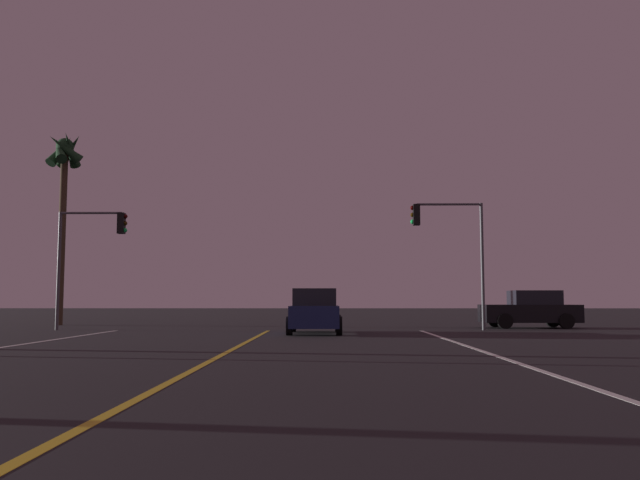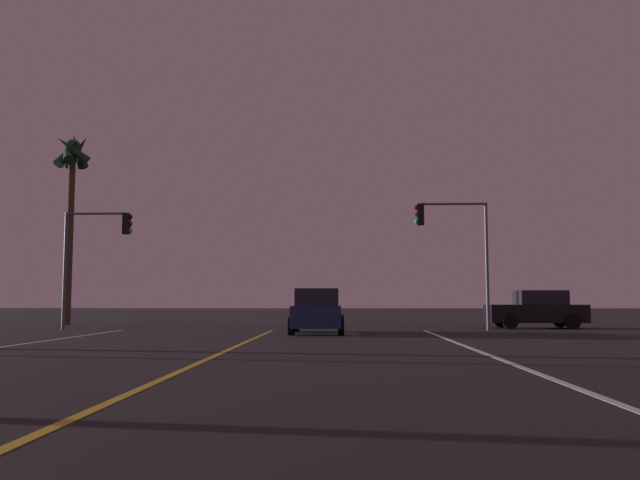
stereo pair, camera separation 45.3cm
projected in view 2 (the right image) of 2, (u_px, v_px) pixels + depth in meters
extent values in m
cube|color=silver|center=(563.00, 383.00, 10.28)|extent=(0.16, 34.37, 0.01)
cube|color=gold|center=(158.00, 381.00, 10.50)|extent=(0.16, 34.37, 0.01)
cylinder|color=black|center=(297.00, 323.00, 26.74)|extent=(0.22, 0.68, 0.68)
cylinder|color=black|center=(341.00, 323.00, 26.68)|extent=(0.22, 0.68, 0.68)
cylinder|color=black|center=(291.00, 326.00, 24.05)|extent=(0.22, 0.68, 0.68)
cylinder|color=black|center=(341.00, 326.00, 23.99)|extent=(0.22, 0.68, 0.68)
cube|color=navy|center=(318.00, 316.00, 25.39)|extent=(1.80, 4.30, 0.80)
cube|color=black|center=(317.00, 297.00, 25.21)|extent=(1.60, 2.10, 0.64)
cube|color=red|center=(298.00, 315.00, 23.33)|extent=(0.24, 0.08, 0.16)
cube|color=red|center=(332.00, 315.00, 23.29)|extent=(0.24, 0.08, 0.16)
cylinder|color=black|center=(510.00, 321.00, 29.08)|extent=(0.68, 0.22, 0.68)
cylinder|color=black|center=(501.00, 320.00, 30.87)|extent=(0.68, 0.22, 0.68)
cylinder|color=black|center=(573.00, 321.00, 28.99)|extent=(0.68, 0.22, 0.68)
cylinder|color=black|center=(559.00, 320.00, 30.78)|extent=(0.68, 0.22, 0.68)
cube|color=black|center=(535.00, 314.00, 29.96)|extent=(4.30, 1.80, 0.80)
cube|color=black|center=(540.00, 298.00, 30.02)|extent=(2.10, 1.60, 0.64)
cube|color=red|center=(587.00, 312.00, 29.30)|extent=(0.08, 0.24, 0.16)
cube|color=red|center=(578.00, 311.00, 30.50)|extent=(0.08, 0.24, 0.16)
cylinder|color=#4C4C51|center=(487.00, 266.00, 28.04)|extent=(0.14, 0.14, 5.41)
cylinder|color=#4C4C51|center=(453.00, 204.00, 28.32)|extent=(2.77, 0.10, 0.10)
cube|color=black|center=(420.00, 215.00, 28.33)|extent=(0.28, 0.36, 0.90)
sphere|color=#3A0605|center=(417.00, 208.00, 28.36)|extent=(0.20, 0.20, 0.20)
sphere|color=#3C2706|center=(417.00, 215.00, 28.34)|extent=(0.20, 0.20, 0.20)
sphere|color=#19E059|center=(417.00, 222.00, 28.31)|extent=(0.20, 0.20, 0.20)
cylinder|color=#4C4C51|center=(65.00, 271.00, 28.63)|extent=(0.14, 0.14, 5.06)
cylinder|color=#4C4C51|center=(97.00, 214.00, 28.81)|extent=(2.64, 0.10, 0.10)
cube|color=black|center=(127.00, 224.00, 28.72)|extent=(0.28, 0.36, 0.90)
sphere|color=#3A0605|center=(130.00, 217.00, 28.74)|extent=(0.20, 0.20, 0.20)
sphere|color=#3C2706|center=(130.00, 224.00, 28.72)|extent=(0.20, 0.20, 0.20)
sphere|color=#19E059|center=(130.00, 231.00, 28.69)|extent=(0.20, 0.20, 0.20)
cylinder|color=#473826|center=(70.00, 238.00, 34.30)|extent=(0.36, 0.36, 8.94)
sphere|color=#19381E|center=(73.00, 148.00, 34.72)|extent=(0.90, 0.90, 0.90)
cone|color=#19381E|center=(78.00, 151.00, 34.69)|extent=(0.61, 1.80, 1.81)
cone|color=#19381E|center=(78.00, 152.00, 34.95)|extent=(1.88, 1.52, 1.81)
cone|color=#19381E|center=(68.00, 151.00, 34.85)|extent=(1.25, 1.78, 1.94)
cone|color=#19381E|center=(66.00, 150.00, 34.56)|extent=(1.57, 2.02, 1.80)
cone|color=#19381E|center=(72.00, 150.00, 34.43)|extent=(1.90, 1.18, 1.59)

